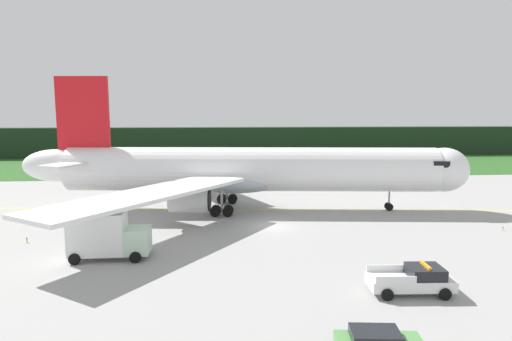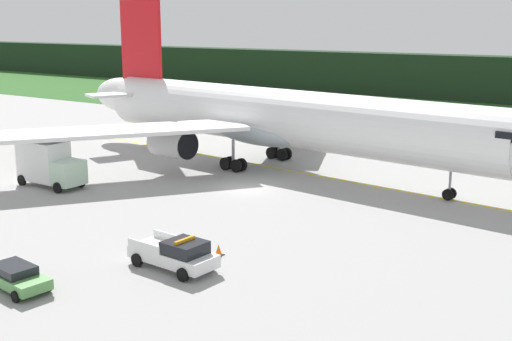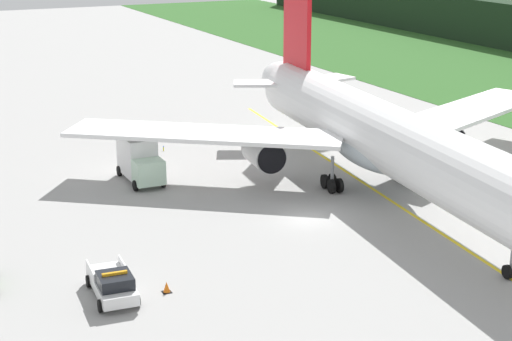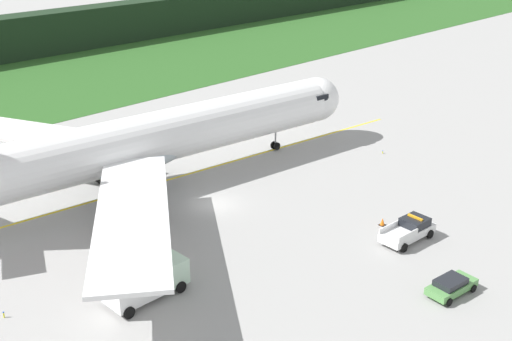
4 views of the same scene
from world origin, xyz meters
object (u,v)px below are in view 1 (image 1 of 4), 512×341
(ops_pickup_truck, at_px, (413,280))
(apron_cone, at_px, (402,270))
(airliner, at_px, (244,170))
(catering_truck, at_px, (106,235))

(ops_pickup_truck, xyz_separation_m, apron_cone, (0.63, 3.11, -0.57))
(airliner, xyz_separation_m, catering_truck, (-11.95, -16.57, -2.83))
(airliner, bearing_deg, catering_truck, -125.80)
(airliner, relative_size, catering_truck, 8.63)
(airliner, distance_m, ops_pickup_truck, 27.08)
(ops_pickup_truck, bearing_deg, airliner, 110.59)
(airliner, height_order, ops_pickup_truck, airliner)
(ops_pickup_truck, bearing_deg, apron_cone, 78.47)
(ops_pickup_truck, distance_m, catering_truck, 23.03)
(airliner, distance_m, apron_cone, 24.58)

